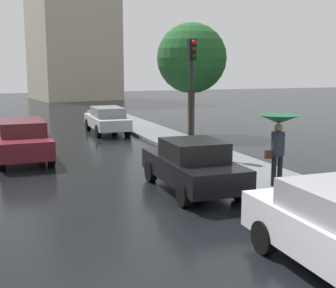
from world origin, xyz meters
TOP-DOWN VIEW (x-y plane):
  - car_maroon_near_kerb at (-1.59, 12.62)m, footprint 1.91×4.45m
  - car_black_far_ahead at (2.54, 6.53)m, footprint 1.79×4.05m
  - car_silver_behind_camera at (2.89, 18.33)m, footprint 1.74×4.31m
  - pedestrian_with_umbrella_near at (4.70, 5.69)m, footprint 1.14×1.14m
  - traffic_light at (4.25, 10.52)m, footprint 0.26×0.39m
  - street_tree_near at (6.75, 16.27)m, footprint 3.46×3.46m
  - distant_tower at (5.57, 45.75)m, footprint 9.33×10.02m

SIDE VIEW (x-z plane):
  - car_black_far_ahead at x=2.54m, z-range 0.01..1.43m
  - car_silver_behind_camera at x=2.89m, z-range 0.03..1.41m
  - car_maroon_near_kerb at x=-1.59m, z-range 0.04..1.50m
  - pedestrian_with_umbrella_near at x=4.70m, z-range 0.75..2.72m
  - traffic_light at x=4.25m, z-range 0.96..5.20m
  - street_tree_near at x=6.75m, z-range 1.04..6.60m
  - distant_tower at x=5.57m, z-range -1.77..20.85m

